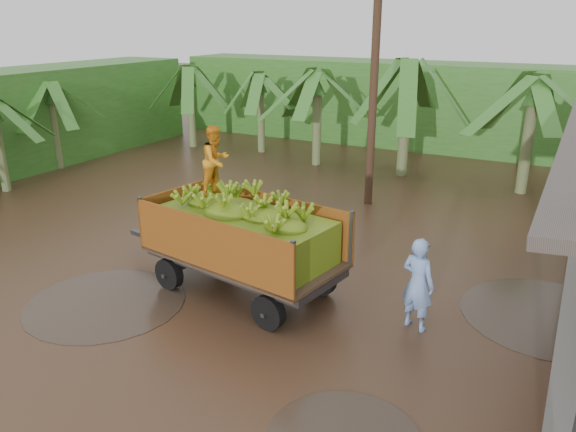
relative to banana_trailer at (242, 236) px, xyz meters
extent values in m
plane|color=black|center=(0.91, -0.22, -1.24)|extent=(100.00, 100.00, 0.00)
cube|color=#2D661E|center=(-1.09, 15.78, 0.56)|extent=(22.00, 3.00, 3.60)
cube|color=#47474C|center=(-2.76, 0.45, -0.75)|extent=(1.61, 0.37, 0.11)
imported|color=orange|center=(-0.85, 0.40, 1.37)|extent=(0.64, 0.78, 1.46)
imported|color=#7A9FE0|center=(3.57, 0.25, -0.36)|extent=(0.74, 0.60, 1.76)
cylinder|color=#47301E|center=(0.24, 6.78, 2.42)|extent=(0.24, 0.24, 7.32)
camera|label=1|loc=(5.78, -8.89, 4.16)|focal=35.00mm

